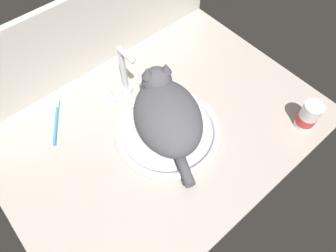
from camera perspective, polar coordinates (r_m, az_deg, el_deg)
countertop at (r=104.70cm, az=-0.91°, el=-0.78°), size 106.42×75.76×3.00cm
backsplash_wall at (r=115.56cm, az=-14.12°, el=16.00°), size 106.42×2.40×33.71cm
sink_basin at (r=101.50cm, az=0.00°, el=-0.88°), size 35.26×35.26×2.52cm
faucet at (r=106.88cm, az=-7.86°, el=8.84°), size 16.23×9.37×22.20cm
cat at (r=95.29cm, az=-0.33°, el=2.72°), size 30.15×37.57×17.61cm
pill_bottle at (r=110.00cm, az=24.58°, el=1.65°), size 6.28×6.28×10.58cm
toothbrush at (r=110.89cm, az=-20.07°, el=0.87°), size 10.70×15.48×1.70cm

